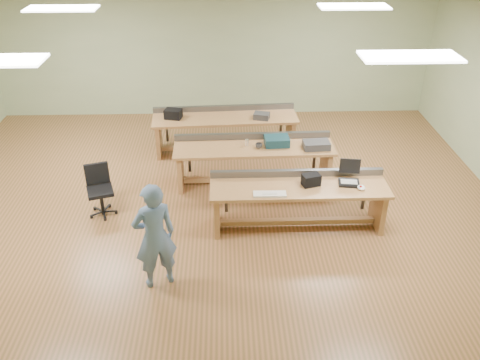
{
  "coord_description": "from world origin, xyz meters",
  "views": [
    {
      "loc": [
        0.24,
        -7.51,
        4.75
      ],
      "look_at": [
        0.46,
        -0.6,
        0.76
      ],
      "focal_mm": 38.0,
      "sensor_mm": 36.0,
      "label": 1
    }
  ],
  "objects_px": {
    "workbench_front": "(298,196)",
    "camera_bag": "(311,180)",
    "workbench_back": "(225,125)",
    "parts_bin_teal": "(277,141)",
    "laptop_base": "(349,183)",
    "person": "(155,236)",
    "mug": "(259,146)",
    "parts_bin_grey": "(316,145)",
    "drinks_can": "(247,143)",
    "workbench_mid": "(254,155)",
    "task_chair": "(101,196)"
  },
  "relations": [
    {
      "from": "workbench_front",
      "to": "camera_bag",
      "type": "height_order",
      "value": "camera_bag"
    },
    {
      "from": "person",
      "to": "mug",
      "type": "xyz_separation_m",
      "value": [
        1.54,
        2.62,
        0.01
      ]
    },
    {
      "from": "workbench_front",
      "to": "drinks_can",
      "type": "xyz_separation_m",
      "value": [
        -0.75,
        1.42,
        0.25
      ]
    },
    {
      "from": "task_chair",
      "to": "parts_bin_grey",
      "type": "bearing_deg",
      "value": -5.23
    },
    {
      "from": "parts_bin_grey",
      "to": "drinks_can",
      "type": "xyz_separation_m",
      "value": [
        -1.22,
        0.14,
        -0.0
      ]
    },
    {
      "from": "parts_bin_grey",
      "to": "mug",
      "type": "distance_m",
      "value": 1.02
    },
    {
      "from": "workbench_front",
      "to": "drinks_can",
      "type": "distance_m",
      "value": 1.62
    },
    {
      "from": "laptop_base",
      "to": "mug",
      "type": "relative_size",
      "value": 2.74
    },
    {
      "from": "laptop_base",
      "to": "parts_bin_teal",
      "type": "bearing_deg",
      "value": 133.46
    },
    {
      "from": "workbench_front",
      "to": "parts_bin_teal",
      "type": "relative_size",
      "value": 6.39
    },
    {
      "from": "laptop_base",
      "to": "mug",
      "type": "bearing_deg",
      "value": 144.02
    },
    {
      "from": "workbench_front",
      "to": "mug",
      "type": "height_order",
      "value": "workbench_front"
    },
    {
      "from": "camera_bag",
      "to": "mug",
      "type": "distance_m",
      "value": 1.5
    },
    {
      "from": "workbench_mid",
      "to": "parts_bin_grey",
      "type": "xyz_separation_m",
      "value": [
        1.1,
        -0.13,
        0.26
      ]
    },
    {
      "from": "workbench_back",
      "to": "parts_bin_grey",
      "type": "xyz_separation_m",
      "value": [
        1.6,
        -1.49,
        0.26
      ]
    },
    {
      "from": "workbench_mid",
      "to": "drinks_can",
      "type": "height_order",
      "value": "drinks_can"
    },
    {
      "from": "workbench_front",
      "to": "camera_bag",
      "type": "distance_m",
      "value": 0.34
    },
    {
      "from": "task_chair",
      "to": "drinks_can",
      "type": "relative_size",
      "value": 7.4
    },
    {
      "from": "workbench_back",
      "to": "drinks_can",
      "type": "relative_size",
      "value": 25.25
    },
    {
      "from": "laptop_base",
      "to": "drinks_can",
      "type": "distance_m",
      "value": 2.08
    },
    {
      "from": "workbench_front",
      "to": "task_chair",
      "type": "xyz_separation_m",
      "value": [
        -3.21,
        0.47,
        -0.24
      ]
    },
    {
      "from": "parts_bin_teal",
      "to": "mug",
      "type": "distance_m",
      "value": 0.35
    },
    {
      "from": "laptop_base",
      "to": "mug",
      "type": "height_order",
      "value": "mug"
    },
    {
      "from": "workbench_front",
      "to": "workbench_mid",
      "type": "bearing_deg",
      "value": 113.81
    },
    {
      "from": "task_chair",
      "to": "parts_bin_grey",
      "type": "relative_size",
      "value": 1.87
    },
    {
      "from": "workbench_mid",
      "to": "mug",
      "type": "xyz_separation_m",
      "value": [
        0.08,
        -0.1,
        0.24
      ]
    },
    {
      "from": "workbench_mid",
      "to": "mug",
      "type": "distance_m",
      "value": 0.27
    },
    {
      "from": "parts_bin_teal",
      "to": "parts_bin_grey",
      "type": "bearing_deg",
      "value": -12.54
    },
    {
      "from": "workbench_front",
      "to": "mug",
      "type": "bearing_deg",
      "value": 112.33
    },
    {
      "from": "person",
      "to": "mug",
      "type": "relative_size",
      "value": 13.55
    },
    {
      "from": "laptop_base",
      "to": "parts_bin_teal",
      "type": "height_order",
      "value": "parts_bin_teal"
    },
    {
      "from": "workbench_mid",
      "to": "mug",
      "type": "bearing_deg",
      "value": -50.35
    },
    {
      "from": "person",
      "to": "parts_bin_grey",
      "type": "distance_m",
      "value": 3.64
    },
    {
      "from": "parts_bin_teal",
      "to": "mug",
      "type": "bearing_deg",
      "value": -159.84
    },
    {
      "from": "workbench_back",
      "to": "camera_bag",
      "type": "bearing_deg",
      "value": -67.72
    },
    {
      "from": "workbench_back",
      "to": "parts_bin_teal",
      "type": "bearing_deg",
      "value": -58.61
    },
    {
      "from": "parts_bin_teal",
      "to": "camera_bag",
      "type": "bearing_deg",
      "value": -74.66
    },
    {
      "from": "workbench_front",
      "to": "drinks_can",
      "type": "relative_size",
      "value": 23.73
    },
    {
      "from": "parts_bin_teal",
      "to": "drinks_can",
      "type": "height_order",
      "value": "parts_bin_teal"
    },
    {
      "from": "parts_bin_grey",
      "to": "drinks_can",
      "type": "relative_size",
      "value": 3.95
    },
    {
      "from": "mug",
      "to": "drinks_can",
      "type": "distance_m",
      "value": 0.23
    },
    {
      "from": "workbench_front",
      "to": "mug",
      "type": "relative_size",
      "value": 23.82
    },
    {
      "from": "workbench_front",
      "to": "person",
      "type": "distance_m",
      "value": 2.47
    },
    {
      "from": "workbench_mid",
      "to": "workbench_back",
      "type": "relative_size",
      "value": 0.98
    },
    {
      "from": "laptop_base",
      "to": "camera_bag",
      "type": "relative_size",
      "value": 1.18
    },
    {
      "from": "mug",
      "to": "drinks_can",
      "type": "bearing_deg",
      "value": 152.36
    },
    {
      "from": "laptop_base",
      "to": "camera_bag",
      "type": "bearing_deg",
      "value": -169.98
    },
    {
      "from": "camera_bag",
      "to": "laptop_base",
      "type": "bearing_deg",
      "value": -14.75
    },
    {
      "from": "mug",
      "to": "parts_bin_grey",
      "type": "bearing_deg",
      "value": -1.8
    },
    {
      "from": "camera_bag",
      "to": "parts_bin_grey",
      "type": "xyz_separation_m",
      "value": [
        0.29,
        1.28,
        -0.03
      ]
    }
  ]
}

